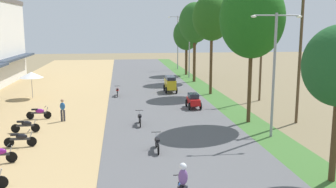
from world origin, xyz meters
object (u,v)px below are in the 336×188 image
(median_tree_third, at_px, (212,18))
(utility_pole_near, at_px, (261,49))
(median_tree_fifth, at_px, (186,35))
(car_hatchback_red, at_px, (193,100))
(streetlamp_far, at_px, (178,39))
(motorbike_foreground_rider, at_px, (182,184))
(parked_motorbike_fourth, at_px, (26,125))
(median_tree_second, at_px, (252,19))
(parked_motorbike_third, at_px, (21,138))
(median_tree_fourth, at_px, (195,23))
(parked_motorbike_fifth, at_px, (39,112))
(utility_pole_far, at_px, (300,53))
(pedestrian_on_shoulder, at_px, (63,109))
(vendor_umbrella, at_px, (31,75))
(motorbike_ahead_second, at_px, (157,142))
(car_van_yellow, at_px, (170,83))
(streetlamp_near, at_px, (274,67))
(motorbike_ahead_third, at_px, (140,118))
(streetlamp_mid, at_px, (189,44))
(motorbike_ahead_fourth, at_px, (117,91))

(median_tree_third, height_order, utility_pole_near, median_tree_third)
(median_tree_fifth, distance_m, car_hatchback_red, 23.26)
(streetlamp_far, bearing_deg, median_tree_fifth, -88.85)
(median_tree_third, distance_m, median_tree_fifth, 16.02)
(car_hatchback_red, relative_size, motorbike_foreground_rider, 1.11)
(parked_motorbike_fourth, relative_size, median_tree_second, 0.18)
(parked_motorbike_third, relative_size, median_tree_fourth, 0.19)
(parked_motorbike_third, relative_size, car_hatchback_red, 0.90)
(parked_motorbike_fifth, bearing_deg, utility_pole_far, -10.18)
(median_tree_fifth, bearing_deg, car_hatchback_red, -98.44)
(pedestrian_on_shoulder, distance_m, car_hatchback_red, 10.64)
(vendor_umbrella, distance_m, median_tree_third, 18.16)
(streetlamp_far, height_order, motorbike_ahead_second, streetlamp_far)
(streetlamp_far, relative_size, utility_pole_far, 0.88)
(median_tree_fourth, distance_m, motorbike_foreground_rider, 33.93)
(vendor_umbrella, distance_m, car_van_yellow, 13.59)
(parked_motorbike_third, distance_m, motorbike_foreground_rider, 11.36)
(streetlamp_near, distance_m, motorbike_ahead_third, 9.59)
(pedestrian_on_shoulder, distance_m, car_van_yellow, 14.51)
(median_tree_fourth, height_order, utility_pole_near, median_tree_fourth)
(median_tree_second, distance_m, streetlamp_mid, 24.63)
(vendor_umbrella, height_order, streetlamp_near, streetlamp_near)
(parked_motorbike_third, bearing_deg, vendor_umbrella, 99.75)
(median_tree_second, distance_m, car_van_yellow, 14.98)
(parked_motorbike_fifth, bearing_deg, motorbike_ahead_third, -20.72)
(streetlamp_near, height_order, car_van_yellow, streetlamp_near)
(median_tree_third, relative_size, median_tree_fourth, 1.03)
(median_tree_second, bearing_deg, median_tree_fourth, 89.75)
(car_van_yellow, bearing_deg, vendor_umbrella, -173.09)
(pedestrian_on_shoulder, bearing_deg, median_tree_second, -8.04)
(median_tree_second, bearing_deg, pedestrian_on_shoulder, 171.96)
(motorbike_ahead_third, bearing_deg, motorbike_ahead_fourth, 97.79)
(motorbike_ahead_third, bearing_deg, parked_motorbike_fifth, 159.28)
(streetlamp_near, distance_m, car_van_yellow, 17.58)
(pedestrian_on_shoulder, bearing_deg, parked_motorbike_third, -104.73)
(parked_motorbike_fourth, relative_size, streetlamp_far, 0.21)
(streetlamp_mid, relative_size, motorbike_ahead_fourth, 4.29)
(median_tree_third, height_order, streetlamp_far, median_tree_third)
(utility_pole_near, bearing_deg, pedestrian_on_shoulder, -160.30)
(utility_pole_near, bearing_deg, parked_motorbike_third, -147.33)
(median_tree_fifth, distance_m, utility_pole_far, 28.20)
(median_tree_fourth, bearing_deg, car_van_yellow, -117.90)
(motorbike_ahead_second, bearing_deg, utility_pole_near, 51.24)
(median_tree_second, height_order, car_van_yellow, median_tree_second)
(parked_motorbike_third, relative_size, parked_motorbike_fifth, 1.00)
(vendor_umbrella, distance_m, motorbike_ahead_third, 14.93)
(parked_motorbike_fourth, height_order, motorbike_ahead_third, motorbike_ahead_third)
(parked_motorbike_fifth, xyz_separation_m, car_hatchback_red, (11.99, 2.24, 0.19))
(median_tree_fourth, distance_m, utility_pole_far, 21.43)
(median_tree_second, bearing_deg, streetlamp_far, 89.72)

